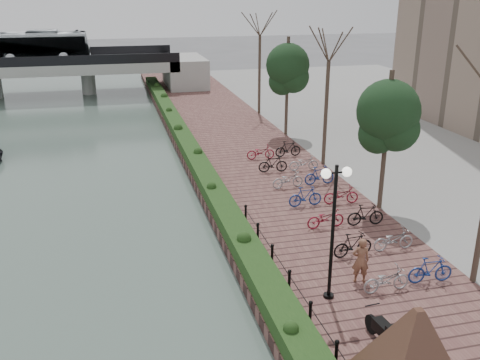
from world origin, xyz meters
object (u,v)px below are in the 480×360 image
object	(u,v)px
lamppost	(334,204)
pedestrian	(361,260)
granite_monument	(413,356)
motorcycle	(384,331)

from	to	relation	value
lamppost	pedestrian	distance (m)	3.01
granite_monument	lamppost	bearing A→B (deg)	90.25
motorcycle	pedestrian	distance (m)	3.63
granite_monument	pedestrian	bearing A→B (deg)	75.98
granite_monument	pedestrian	xyz separation A→B (m)	(1.42, 5.70, -0.53)
motorcycle	pedestrian	size ratio (longest dim) A/B	0.94
granite_monument	lamppost	size ratio (longest dim) A/B	1.11
lamppost	motorcycle	bearing A→B (deg)	-79.63
pedestrian	lamppost	bearing A→B (deg)	37.90
lamppost	motorcycle	xyz separation A→B (m)	(0.52, -2.83, -2.91)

